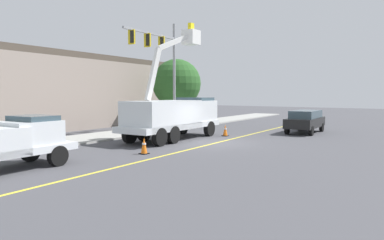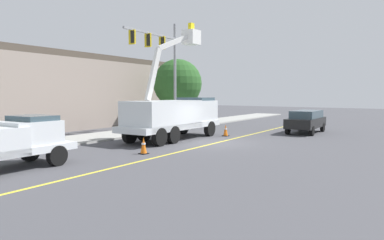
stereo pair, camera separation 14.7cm
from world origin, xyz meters
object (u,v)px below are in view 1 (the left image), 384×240
object	(u,v)px
traffic_cone_mid_front	(144,146)
traffic_signal_mast	(161,57)
traffic_cone_mid_rear	(225,130)
passing_minivan	(305,120)
utility_bucket_truck	(174,114)

from	to	relation	value
traffic_cone_mid_front	traffic_signal_mast	bearing A→B (deg)	36.48
traffic_cone_mid_rear	passing_minivan	bearing A→B (deg)	-35.36
traffic_cone_mid_rear	traffic_cone_mid_front	bearing A→B (deg)	-176.39
utility_bucket_truck	traffic_cone_mid_rear	size ratio (longest dim) A/B	10.20
utility_bucket_truck	traffic_cone_mid_rear	distance (m)	4.05
utility_bucket_truck	traffic_signal_mast	bearing A→B (deg)	50.27
traffic_cone_mid_front	traffic_signal_mast	distance (m)	11.97
traffic_cone_mid_front	passing_minivan	bearing A→B (deg)	-13.08
traffic_cone_mid_rear	traffic_signal_mast	xyz separation A→B (m)	(-0.11, 5.79, 5.44)
utility_bucket_truck	traffic_cone_mid_front	bearing A→B (deg)	-155.75
passing_minivan	traffic_cone_mid_front	distance (m)	14.46
traffic_cone_mid_front	traffic_cone_mid_rear	world-z (taller)	traffic_cone_mid_rear
utility_bucket_truck	traffic_cone_mid_front	xyz separation A→B (m)	(-5.29, -2.38, -1.22)
traffic_cone_mid_rear	traffic_signal_mast	bearing A→B (deg)	91.12
traffic_cone_mid_front	utility_bucket_truck	bearing A→B (deg)	24.25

